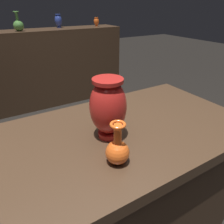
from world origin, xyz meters
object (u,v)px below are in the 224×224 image
at_px(shelf_vase_right, 58,20).
at_px(shelf_vase_center, 18,25).
at_px(shelf_vase_far_right, 96,21).
at_px(vase_tall_behind, 117,150).
at_px(vase_centerpiece, 108,107).

height_order(shelf_vase_right, shelf_vase_center, shelf_vase_center).
bearing_deg(shelf_vase_right, shelf_vase_far_right, -8.06).
relative_size(vase_tall_behind, shelf_vase_right, 0.92).
bearing_deg(shelf_vase_far_right, shelf_vase_right, 171.94).
distance_m(vase_centerpiece, shelf_vase_center, 2.15).
xyz_separation_m(vase_centerpiece, shelf_vase_right, (0.56, 2.29, 0.15)).
distance_m(vase_centerpiece, shelf_vase_far_right, 2.47).
bearing_deg(vase_centerpiece, shelf_vase_center, 88.84).
bearing_deg(shelf_vase_center, shelf_vase_far_right, 4.03).
bearing_deg(shelf_vase_far_right, vase_centerpiece, -116.01).
xyz_separation_m(vase_centerpiece, vase_tall_behind, (-0.05, -0.15, -0.08)).
relative_size(vase_centerpiece, shelf_vase_center, 1.15).
height_order(vase_tall_behind, shelf_vase_center, shelf_vase_center).
relative_size(shelf_vase_center, shelf_vase_far_right, 1.82).
bearing_deg(vase_centerpiece, vase_tall_behind, -108.87).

